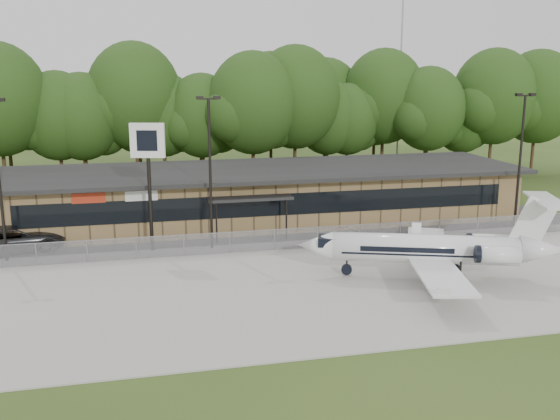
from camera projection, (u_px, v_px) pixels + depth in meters
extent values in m
plane|color=#2F4619|center=(369.00, 343.00, 27.67)|extent=(160.00, 160.00, 0.00)
cube|color=#9E9B93|center=(318.00, 284.00, 35.27)|extent=(64.00, 18.00, 0.08)
cube|color=#383835|center=(274.00, 233.00, 46.20)|extent=(50.00, 9.00, 0.06)
cube|color=olive|center=(262.00, 196.00, 50.05)|extent=(40.00, 10.00, 4.00)
cube|color=black|center=(276.00, 205.00, 45.21)|extent=(36.00, 0.08, 1.60)
cube|color=black|center=(263.00, 170.00, 49.10)|extent=(41.00, 11.50, 0.30)
cube|color=black|center=(250.00, 198.00, 44.07)|extent=(6.00, 1.60, 0.20)
cube|color=#B52F16|center=(88.00, 198.00, 42.09)|extent=(2.20, 0.06, 0.70)
cube|color=silver|center=(141.00, 196.00, 42.86)|extent=(2.20, 0.06, 0.70)
cube|color=gray|center=(289.00, 240.00, 41.77)|extent=(46.00, 0.03, 1.50)
cube|color=gray|center=(289.00, 229.00, 41.60)|extent=(46.00, 0.04, 0.04)
cylinder|color=gray|center=(401.00, 65.00, 75.40)|extent=(0.20, 0.20, 25.00)
cube|color=black|center=(1.00, 100.00, 37.31)|extent=(0.45, 0.30, 0.22)
cylinder|color=black|center=(210.00, 176.00, 41.17)|extent=(0.18, 0.18, 10.00)
cube|color=black|center=(208.00, 99.00, 40.06)|extent=(1.20, 0.12, 0.12)
cube|color=black|center=(200.00, 98.00, 39.92)|extent=(0.45, 0.30, 0.22)
cube|color=black|center=(217.00, 98.00, 40.16)|extent=(0.45, 0.30, 0.22)
cylinder|color=black|center=(520.00, 165.00, 46.22)|extent=(0.18, 0.18, 10.00)
cube|color=black|center=(526.00, 96.00, 45.11)|extent=(1.20, 0.12, 0.12)
cube|color=black|center=(519.00, 95.00, 44.97)|extent=(0.45, 0.30, 0.22)
cube|color=black|center=(532.00, 94.00, 45.21)|extent=(0.45, 0.30, 0.22)
cylinder|color=white|center=(424.00, 250.00, 35.70)|extent=(10.42, 5.07, 1.67)
cone|color=white|center=(315.00, 247.00, 36.39)|extent=(2.53, 2.28, 1.67)
cone|color=white|center=(540.00, 251.00, 34.96)|extent=(2.73, 2.35, 1.67)
cube|color=white|center=(441.00, 278.00, 32.40)|extent=(4.27, 6.69, 0.13)
cube|color=white|center=(426.00, 242.00, 39.09)|extent=(4.27, 6.69, 0.13)
cylinder|color=white|center=(497.00, 256.00, 33.98)|extent=(2.48, 1.66, 0.94)
cylinder|color=white|center=(487.00, 243.00, 36.52)|extent=(2.48, 1.66, 0.94)
cube|color=white|center=(533.00, 224.00, 34.68)|extent=(2.47, 1.00, 3.15)
cube|color=white|center=(547.00, 202.00, 34.33)|extent=(2.89, 4.99, 0.10)
cube|color=black|center=(327.00, 242.00, 36.25)|extent=(1.41, 1.53, 0.52)
cube|color=black|center=(456.00, 275.00, 35.80)|extent=(1.63, 2.65, 0.73)
cylinder|color=black|center=(347.00, 271.00, 36.49)|extent=(0.80, 0.80, 0.23)
imported|color=#323335|center=(14.00, 239.00, 41.27)|extent=(7.10, 4.72, 1.81)
cylinder|color=black|center=(150.00, 192.00, 40.78)|extent=(0.30, 0.30, 8.14)
cube|color=silver|center=(147.00, 140.00, 40.05)|extent=(2.23, 0.81, 2.24)
cube|color=black|center=(147.00, 141.00, 39.92)|extent=(1.29, 0.37, 1.32)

